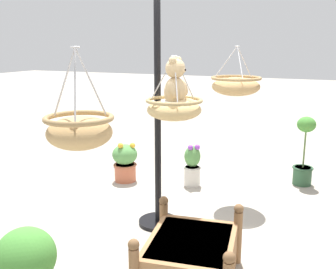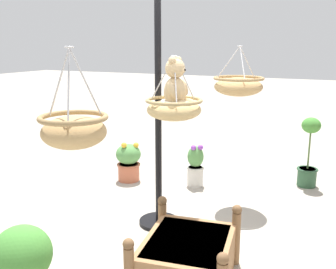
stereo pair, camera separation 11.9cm
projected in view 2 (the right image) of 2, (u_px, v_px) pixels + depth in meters
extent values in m
plane|color=#A8A093|center=(164.00, 229.00, 4.18)|extent=(40.00, 40.00, 0.00)
cylinder|color=black|center=(158.00, 115.00, 4.03)|extent=(0.07, 0.07, 2.48)
cylinder|color=black|center=(159.00, 222.00, 4.31)|extent=(0.44, 0.44, 0.04)
ellipsoid|color=tan|center=(174.00, 110.00, 3.77)|extent=(0.54, 0.54, 0.21)
torus|color=tan|center=(174.00, 100.00, 3.75)|extent=(0.56, 0.56, 0.04)
ellipsoid|color=silver|center=(174.00, 108.00, 3.77)|extent=(0.47, 0.47, 0.17)
cylinder|color=#B7B7BC|center=(175.00, 80.00, 3.58)|extent=(0.23, 0.14, 0.43)
cylinder|color=#B7B7BC|center=(184.00, 78.00, 3.77)|extent=(0.23, 0.14, 0.43)
cylinder|color=#B7B7BC|center=(163.00, 78.00, 3.76)|extent=(0.01, 0.26, 0.43)
torus|color=#B7B7BC|center=(174.00, 56.00, 3.66)|extent=(0.06, 0.06, 0.01)
ellipsoid|color=tan|center=(175.00, 92.00, 3.73)|extent=(0.25, 0.21, 0.30)
sphere|color=tan|center=(175.00, 68.00, 3.68)|extent=(0.24, 0.24, 0.19)
ellipsoid|color=#D9B683|center=(182.00, 70.00, 3.65)|extent=(0.10, 0.09, 0.06)
sphere|color=black|center=(184.00, 70.00, 3.64)|extent=(0.03, 0.03, 0.03)
sphere|color=tan|center=(178.00, 60.00, 3.72)|extent=(0.07, 0.07, 0.07)
sphere|color=tan|center=(172.00, 60.00, 3.60)|extent=(0.07, 0.07, 0.07)
ellipsoid|color=tan|center=(183.00, 87.00, 3.82)|extent=(0.08, 0.14, 0.19)
ellipsoid|color=tan|center=(172.00, 90.00, 3.59)|extent=(0.08, 0.14, 0.19)
ellipsoid|color=tan|center=(188.00, 103.00, 3.77)|extent=(0.09, 0.17, 0.09)
ellipsoid|color=tan|center=(182.00, 105.00, 3.65)|extent=(0.09, 0.17, 0.09)
ellipsoid|color=tan|center=(238.00, 87.00, 4.59)|extent=(0.58, 0.58, 0.22)
torus|color=#97794E|center=(239.00, 78.00, 4.56)|extent=(0.60, 0.60, 0.04)
cylinder|color=#B7B7BC|center=(242.00, 63.00, 4.39)|extent=(0.24, 0.15, 0.38)
cylinder|color=#B7B7BC|center=(247.00, 62.00, 4.59)|extent=(0.24, 0.15, 0.38)
cylinder|color=#B7B7BC|center=(228.00, 62.00, 4.58)|extent=(0.01, 0.28, 0.38)
torus|color=#B7B7BC|center=(240.00, 46.00, 4.48)|extent=(0.06, 0.06, 0.01)
ellipsoid|color=tan|center=(74.00, 132.00, 2.55)|extent=(0.43, 0.43, 0.22)
torus|color=#97794E|center=(73.00, 118.00, 2.52)|extent=(0.46, 0.46, 0.04)
cylinder|color=#B7B7BC|center=(69.00, 85.00, 2.38)|extent=(0.19, 0.12, 0.46)
cylinder|color=#B7B7BC|center=(86.00, 82.00, 2.53)|extent=(0.19, 0.12, 0.46)
cylinder|color=#B7B7BC|center=(59.00, 82.00, 2.51)|extent=(0.01, 0.21, 0.46)
torus|color=#B7B7BC|center=(69.00, 47.00, 2.42)|extent=(0.06, 0.06, 0.01)
cube|color=#9E7047|center=(187.00, 262.00, 3.19)|extent=(0.93, 0.82, 0.40)
cube|color=#382819|center=(188.00, 243.00, 3.16)|extent=(0.82, 0.72, 0.06)
cylinder|color=brown|center=(236.00, 238.00, 3.48)|extent=(0.08, 0.08, 0.50)
cylinder|color=brown|center=(162.00, 228.00, 3.67)|extent=(0.08, 0.08, 0.50)
sphere|color=brown|center=(237.00, 210.00, 3.41)|extent=(0.09, 0.09, 0.09)
sphere|color=brown|center=(223.00, 259.00, 2.63)|extent=(0.09, 0.09, 0.09)
sphere|color=brown|center=(162.00, 201.00, 3.61)|extent=(0.09, 0.09, 0.09)
sphere|color=brown|center=(128.00, 244.00, 2.82)|extent=(0.09, 0.09, 0.09)
cylinder|color=#BC6042|center=(129.00, 172.00, 5.66)|extent=(0.31, 0.31, 0.25)
torus|color=#A9573B|center=(129.00, 164.00, 5.63)|extent=(0.34, 0.34, 0.03)
cylinder|color=#382819|center=(129.00, 165.00, 5.63)|extent=(0.27, 0.27, 0.03)
ellipsoid|color=#56934C|center=(128.00, 154.00, 5.60)|extent=(0.36, 0.36, 0.30)
sphere|color=gold|center=(124.00, 145.00, 5.48)|extent=(0.08, 0.08, 0.08)
sphere|color=gold|center=(136.00, 145.00, 5.55)|extent=(0.08, 0.08, 0.08)
ellipsoid|color=#478E38|center=(22.00, 254.00, 2.83)|extent=(0.44, 0.44, 0.43)
cylinder|color=beige|center=(195.00, 176.00, 5.44)|extent=(0.22, 0.22, 0.28)
torus|color=#BCB7AE|center=(195.00, 168.00, 5.41)|extent=(0.26, 0.26, 0.03)
cylinder|color=#382819|center=(195.00, 168.00, 5.41)|extent=(0.20, 0.20, 0.03)
ellipsoid|color=#56934C|center=(196.00, 157.00, 5.37)|extent=(0.23, 0.23, 0.31)
sphere|color=purple|center=(193.00, 148.00, 5.28)|extent=(0.07, 0.07, 0.07)
sphere|color=purple|center=(200.00, 147.00, 5.29)|extent=(0.08, 0.08, 0.08)
cylinder|color=#2D5638|center=(307.00, 177.00, 5.43)|extent=(0.26, 0.26, 0.26)
torus|color=#294E32|center=(307.00, 169.00, 5.41)|extent=(0.29, 0.29, 0.03)
cylinder|color=#382819|center=(307.00, 169.00, 5.41)|extent=(0.23, 0.23, 0.03)
cylinder|color=#4C6B38|center=(309.00, 151.00, 5.34)|extent=(0.02, 0.02, 0.52)
ellipsoid|color=#478E38|center=(311.00, 125.00, 5.26)|extent=(0.26, 0.26, 0.22)
cylinder|color=gray|center=(127.00, 157.00, 6.52)|extent=(0.20, 0.20, 0.18)
cylinder|color=gray|center=(122.00, 159.00, 6.39)|extent=(0.17, 0.04, 0.14)
sphere|color=slate|center=(119.00, 157.00, 6.31)|extent=(0.06, 0.06, 0.06)
torus|color=gray|center=(126.00, 150.00, 6.49)|extent=(0.16, 0.02, 0.16)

